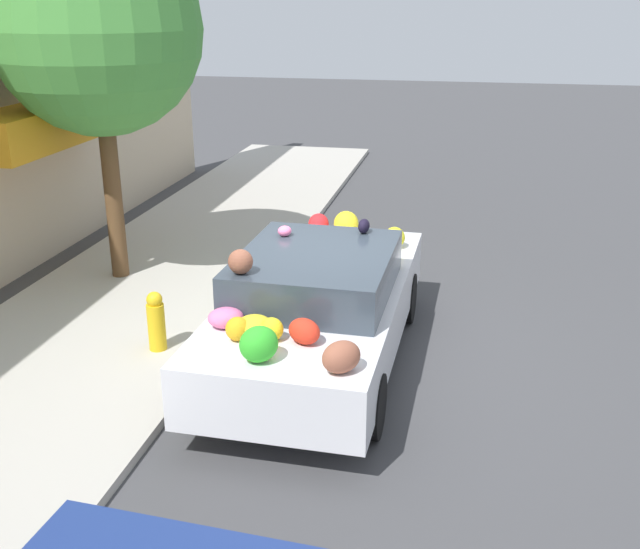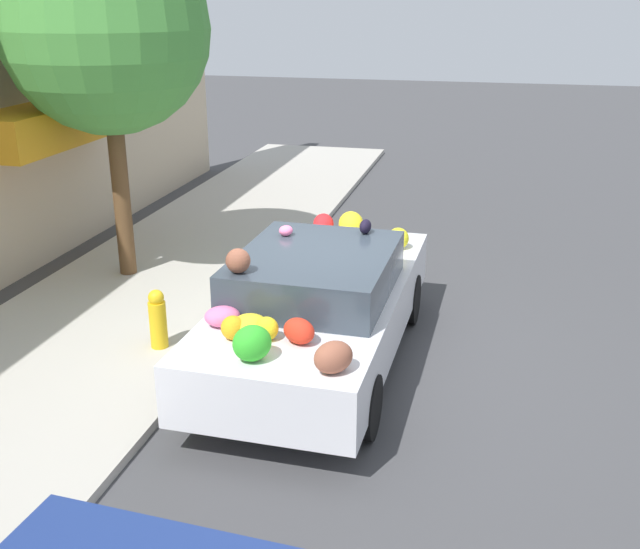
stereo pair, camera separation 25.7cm
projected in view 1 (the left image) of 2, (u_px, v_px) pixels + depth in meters
The scene contains 5 objects.
ground_plane at pixel (312, 361), 8.50m from camera, with size 60.00×60.00×0.00m, color #424244.
sidewalk_curb at pixel (93, 336), 8.99m from camera, with size 24.00×3.20×0.10m.
street_tree at pixel (97, 30), 9.65m from camera, with size 2.75×2.75×4.76m.
fire_hydrant at pixel (156, 321), 8.44m from camera, with size 0.20×0.20×0.70m.
art_car at pixel (319, 303), 8.18m from camera, with size 4.42×1.89×1.61m.
Camera 1 is at (-7.43, -1.64, 3.90)m, focal length 42.00 mm.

